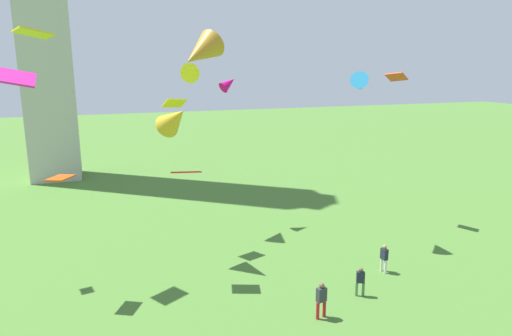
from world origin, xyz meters
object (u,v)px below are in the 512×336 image
Objects in this scene: person_2 at (321,298)px; kite_flying_5 at (229,83)px; person_3 at (360,280)px; person_5 at (384,257)px; kite_flying_3 at (194,71)px; kite_flying_2 at (187,172)px; kite_flying_11 at (175,119)px; kite_flying_6 at (174,103)px; kite_flying_9 at (60,178)px; kite_flying_4 at (33,33)px; kite_flying_1 at (14,77)px; kite_flying_7 at (360,85)px; kite_flying_0 at (200,52)px; kite_flying_10 at (396,77)px.

person_2 is 1.11× the size of kite_flying_5.
person_3 is 0.94× the size of person_5.
kite_flying_3 is (-8.51, 11.06, 10.56)m from person_5.
kite_flying_2 is at bearing 172.89° from person_3.
person_3 is 0.55× the size of kite_flying_11.
person_2 is at bearing -28.52° from kite_flying_2.
kite_flying_6 is 8.84m from kite_flying_9.
person_3 is at bearing 144.96° from kite_flying_3.
kite_flying_4 reaches higher than kite_flying_6.
kite_flying_1 is 0.62× the size of kite_flying_7.
kite_flying_1 is 0.85× the size of kite_flying_5.
kite_flying_7 is 18.86m from kite_flying_9.
kite_flying_0 is at bearing -115.49° from kite_flying_6.
kite_flying_0 is 1.14× the size of kite_flying_6.
kite_flying_0 is at bearing -76.69° from kite_flying_2.
kite_flying_0 reaches higher than kite_flying_2.
kite_flying_7 is at bearing -162.35° from kite_flying_1.
person_5 is 11.04m from kite_flying_7.
person_3 is at bearing -56.96° from person_5.
kite_flying_6 is (0.39, 5.13, 3.29)m from kite_flying_2.
kite_flying_3 is (3.72, 17.68, -0.74)m from kite_flying_0.
kite_flying_5 is (6.40, 18.43, -1.64)m from kite_flying_0.
kite_flying_9 is (-11.34, 6.20, 5.45)m from person_2.
kite_flying_10 is at bearing -160.95° from kite_flying_1.
kite_flying_9 is (-14.29, 4.99, 5.57)m from person_3.
kite_flying_2 is at bearing -105.91° from person_5.
kite_flying_7 is at bearing -151.87° from kite_flying_5.
kite_flying_5 is 0.72× the size of kite_flying_7.
kite_flying_11 is at bearing 111.44° from kite_flying_2.
kite_flying_1 is 7.46m from kite_flying_9.
kite_flying_2 is 18.04m from kite_flying_10.
kite_flying_10 is at bearing -161.80° from kite_flying_3.
person_2 is 14.03m from kite_flying_9.
kite_flying_3 is 11.33m from kite_flying_7.
kite_flying_6 is 0.99× the size of kite_flying_10.
person_2 is 0.80× the size of kite_flying_7.
kite_flying_7 reaches higher than person_3.
person_3 is 1.01× the size of kite_flying_6.
kite_flying_3 is 1.55× the size of kite_flying_9.
kite_flying_4 is (-9.46, -5.17, 1.99)m from kite_flying_3.
kite_flying_2 is at bearing -95.68° from kite_flying_10.
kite_flying_1 reaches higher than kite_flying_2.
person_5 is at bearing 85.25° from kite_flying_0.
person_3 is at bearing 98.12° from kite_flying_7.
kite_flying_4 is at bearing 177.76° from kite_flying_2.
kite_flying_2 is (1.30, 9.46, -5.96)m from kite_flying_0.
kite_flying_6 reaches higher than kite_flying_2.
kite_flying_10 is 0.55× the size of kite_flying_11.
person_3 is 15.26m from kite_flying_6.
kite_flying_1 is at bearing -121.94° from kite_flying_2.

